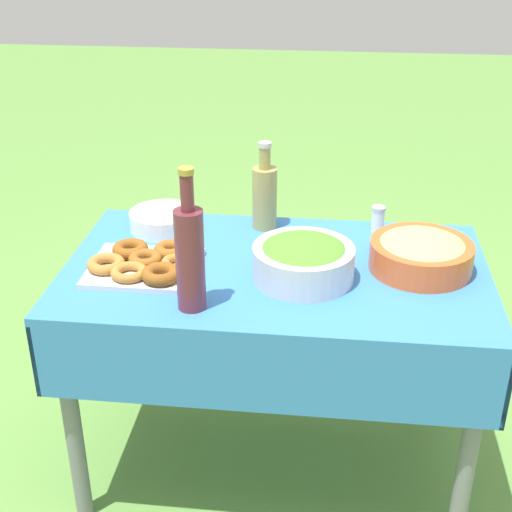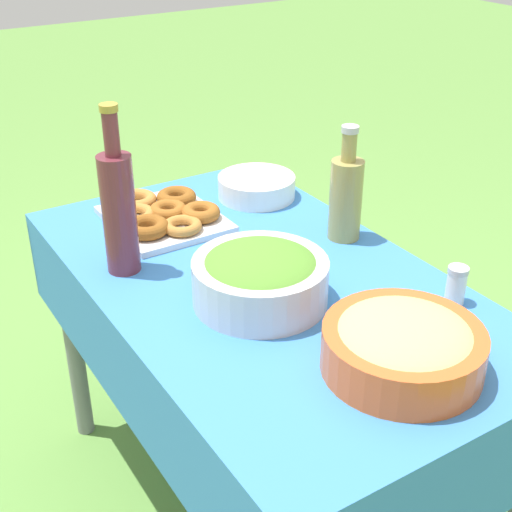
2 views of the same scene
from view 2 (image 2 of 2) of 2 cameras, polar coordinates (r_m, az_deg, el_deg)
ground_plane at (r=2.04m, az=0.48°, el=-19.53°), size 14.00×14.00×0.00m
picnic_table at (r=1.64m, az=0.57°, el=-5.08°), size 1.22×0.71×0.72m
salad_bowl at (r=1.46m, az=0.34°, el=-1.64°), size 0.28×0.28×0.12m
pasta_bowl at (r=1.30m, az=11.69°, el=-6.99°), size 0.29×0.29×0.10m
donut_platter at (r=1.83m, az=-7.40°, el=3.32°), size 0.33×0.29×0.05m
plate_stack at (r=1.96m, az=0.05°, el=5.57°), size 0.21×0.21×0.06m
olive_oil_bottle at (r=1.72m, az=7.21°, el=4.84°), size 0.08×0.08×0.28m
wine_bottle at (r=1.57m, az=-10.93°, el=3.76°), size 0.07×0.07×0.38m
salt_shaker at (r=1.53m, az=15.72°, el=-2.23°), size 0.04×0.04×0.08m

